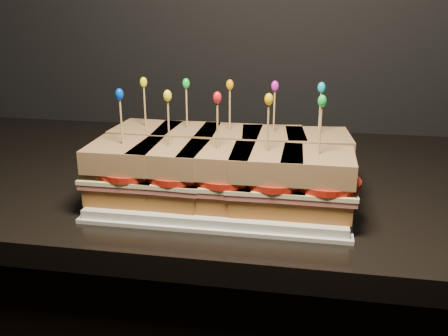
# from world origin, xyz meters

# --- Properties ---
(granite_slab) EXTENTS (2.41, 0.67, 0.04)m
(granite_slab) POSITION_xyz_m (0.56, 1.67, 0.91)
(granite_slab) COLOR black
(granite_slab) RESTS_ON cabinet
(platter) EXTENTS (0.38, 0.24, 0.02)m
(platter) POSITION_xyz_m (0.80, 1.53, 0.94)
(platter) COLOR silver
(platter) RESTS_ON granite_slab
(platter_rim) EXTENTS (0.39, 0.25, 0.01)m
(platter_rim) POSITION_xyz_m (0.80, 1.53, 0.93)
(platter_rim) COLOR silver
(platter_rim) RESTS_ON granite_slab
(sandwich_0_bread_bot) EXTENTS (0.10, 0.10, 0.03)m
(sandwich_0_bread_bot) POSITION_xyz_m (0.66, 1.59, 0.96)
(sandwich_0_bread_bot) COLOR brown
(sandwich_0_bread_bot) RESTS_ON platter
(sandwich_0_ham) EXTENTS (0.11, 0.11, 0.01)m
(sandwich_0_ham) POSITION_xyz_m (0.66, 1.59, 0.98)
(sandwich_0_ham) COLOR #BC5F58
(sandwich_0_ham) RESTS_ON sandwich_0_bread_bot
(sandwich_0_cheese) EXTENTS (0.12, 0.11, 0.01)m
(sandwich_0_cheese) POSITION_xyz_m (0.66, 1.59, 0.98)
(sandwich_0_cheese) COLOR #FBF0AD
(sandwich_0_cheese) RESTS_ON sandwich_0_ham
(sandwich_0_tomato) EXTENTS (0.10, 0.10, 0.01)m
(sandwich_0_tomato) POSITION_xyz_m (0.67, 1.58, 0.99)
(sandwich_0_tomato) COLOR red
(sandwich_0_tomato) RESTS_ON sandwich_0_cheese
(sandwich_0_bread_top) EXTENTS (0.11, 0.11, 0.03)m
(sandwich_0_bread_top) POSITION_xyz_m (0.66, 1.59, 1.01)
(sandwich_0_bread_top) COLOR #632D10
(sandwich_0_bread_top) RESTS_ON sandwich_0_tomato
(sandwich_0_pick) EXTENTS (0.00, 0.00, 0.09)m
(sandwich_0_pick) POSITION_xyz_m (0.66, 1.59, 1.06)
(sandwich_0_pick) COLOR tan
(sandwich_0_pick) RESTS_ON sandwich_0_bread_top
(sandwich_0_frill) EXTENTS (0.01, 0.01, 0.02)m
(sandwich_0_frill) POSITION_xyz_m (0.66, 1.59, 1.11)
(sandwich_0_frill) COLOR yellow
(sandwich_0_frill) RESTS_ON sandwich_0_pick
(sandwich_1_bread_bot) EXTENTS (0.10, 0.10, 0.03)m
(sandwich_1_bread_bot) POSITION_xyz_m (0.73, 1.59, 0.96)
(sandwich_1_bread_bot) COLOR brown
(sandwich_1_bread_bot) RESTS_ON platter
(sandwich_1_ham) EXTENTS (0.11, 0.11, 0.01)m
(sandwich_1_ham) POSITION_xyz_m (0.73, 1.59, 0.98)
(sandwich_1_ham) COLOR #BC5F58
(sandwich_1_ham) RESTS_ON sandwich_1_bread_bot
(sandwich_1_cheese) EXTENTS (0.11, 0.11, 0.01)m
(sandwich_1_cheese) POSITION_xyz_m (0.73, 1.59, 0.98)
(sandwich_1_cheese) COLOR #FBF0AD
(sandwich_1_cheese) RESTS_ON sandwich_1_ham
(sandwich_1_tomato) EXTENTS (0.10, 0.10, 0.01)m
(sandwich_1_tomato) POSITION_xyz_m (0.74, 1.58, 0.99)
(sandwich_1_tomato) COLOR red
(sandwich_1_tomato) RESTS_ON sandwich_1_cheese
(sandwich_1_bread_top) EXTENTS (0.10, 0.10, 0.03)m
(sandwich_1_bread_top) POSITION_xyz_m (0.73, 1.59, 1.01)
(sandwich_1_bread_top) COLOR #632D10
(sandwich_1_bread_top) RESTS_ON sandwich_1_tomato
(sandwich_1_pick) EXTENTS (0.00, 0.00, 0.09)m
(sandwich_1_pick) POSITION_xyz_m (0.73, 1.59, 1.06)
(sandwich_1_pick) COLOR tan
(sandwich_1_pick) RESTS_ON sandwich_1_bread_top
(sandwich_1_frill) EXTENTS (0.01, 0.01, 0.02)m
(sandwich_1_frill) POSITION_xyz_m (0.73, 1.59, 1.11)
(sandwich_1_frill) COLOR green
(sandwich_1_frill) RESTS_ON sandwich_1_pick
(sandwich_2_bread_bot) EXTENTS (0.10, 0.10, 0.03)m
(sandwich_2_bread_bot) POSITION_xyz_m (0.80, 1.59, 0.96)
(sandwich_2_bread_bot) COLOR brown
(sandwich_2_bread_bot) RESTS_ON platter
(sandwich_2_ham) EXTENTS (0.11, 0.10, 0.01)m
(sandwich_2_ham) POSITION_xyz_m (0.80, 1.59, 0.98)
(sandwich_2_ham) COLOR #BC5F58
(sandwich_2_ham) RESTS_ON sandwich_2_bread_bot
(sandwich_2_cheese) EXTENTS (0.11, 0.11, 0.01)m
(sandwich_2_cheese) POSITION_xyz_m (0.80, 1.59, 0.98)
(sandwich_2_cheese) COLOR #FBF0AD
(sandwich_2_cheese) RESTS_ON sandwich_2_ham
(sandwich_2_tomato) EXTENTS (0.10, 0.10, 0.01)m
(sandwich_2_tomato) POSITION_xyz_m (0.82, 1.58, 0.99)
(sandwich_2_tomato) COLOR red
(sandwich_2_tomato) RESTS_ON sandwich_2_cheese
(sandwich_2_bread_top) EXTENTS (0.10, 0.10, 0.03)m
(sandwich_2_bread_top) POSITION_xyz_m (0.80, 1.59, 1.01)
(sandwich_2_bread_top) COLOR #632D10
(sandwich_2_bread_top) RESTS_ON sandwich_2_tomato
(sandwich_2_pick) EXTENTS (0.00, 0.00, 0.09)m
(sandwich_2_pick) POSITION_xyz_m (0.80, 1.59, 1.06)
(sandwich_2_pick) COLOR tan
(sandwich_2_pick) RESTS_ON sandwich_2_bread_top
(sandwich_2_frill) EXTENTS (0.01, 0.01, 0.02)m
(sandwich_2_frill) POSITION_xyz_m (0.80, 1.59, 1.11)
(sandwich_2_frill) COLOR orange
(sandwich_2_frill) RESTS_ON sandwich_2_pick
(sandwich_3_bread_bot) EXTENTS (0.11, 0.11, 0.03)m
(sandwich_3_bread_bot) POSITION_xyz_m (0.88, 1.59, 0.96)
(sandwich_3_bread_bot) COLOR brown
(sandwich_3_bread_bot) RESTS_ON platter
(sandwich_3_ham) EXTENTS (0.12, 0.12, 0.01)m
(sandwich_3_ham) POSITION_xyz_m (0.88, 1.59, 0.98)
(sandwich_3_ham) COLOR #BC5F58
(sandwich_3_ham) RESTS_ON sandwich_3_bread_bot
(sandwich_3_cheese) EXTENTS (0.12, 0.12, 0.01)m
(sandwich_3_cheese) POSITION_xyz_m (0.88, 1.59, 0.98)
(sandwich_3_cheese) COLOR #FBF0AD
(sandwich_3_cheese) RESTS_ON sandwich_3_ham
(sandwich_3_tomato) EXTENTS (0.10, 0.10, 0.01)m
(sandwich_3_tomato) POSITION_xyz_m (0.89, 1.58, 0.99)
(sandwich_3_tomato) COLOR red
(sandwich_3_tomato) RESTS_ON sandwich_3_cheese
(sandwich_3_bread_top) EXTENTS (0.11, 0.11, 0.03)m
(sandwich_3_bread_top) POSITION_xyz_m (0.88, 1.59, 1.01)
(sandwich_3_bread_top) COLOR #632D10
(sandwich_3_bread_top) RESTS_ON sandwich_3_tomato
(sandwich_3_pick) EXTENTS (0.00, 0.00, 0.09)m
(sandwich_3_pick) POSITION_xyz_m (0.88, 1.59, 1.06)
(sandwich_3_pick) COLOR tan
(sandwich_3_pick) RESTS_ON sandwich_3_bread_top
(sandwich_3_frill) EXTENTS (0.01, 0.01, 0.02)m
(sandwich_3_frill) POSITION_xyz_m (0.88, 1.59, 1.11)
(sandwich_3_frill) COLOR #C21CA7
(sandwich_3_frill) RESTS_ON sandwich_3_pick
(sandwich_4_bread_bot) EXTENTS (0.11, 0.11, 0.03)m
(sandwich_4_bread_bot) POSITION_xyz_m (0.95, 1.59, 0.96)
(sandwich_4_bread_bot) COLOR brown
(sandwich_4_bread_bot) RESTS_ON platter
(sandwich_4_ham) EXTENTS (0.12, 0.12, 0.01)m
(sandwich_4_ham) POSITION_xyz_m (0.95, 1.59, 0.98)
(sandwich_4_ham) COLOR #BC5F58
(sandwich_4_ham) RESTS_ON sandwich_4_bread_bot
(sandwich_4_cheese) EXTENTS (0.12, 0.12, 0.01)m
(sandwich_4_cheese) POSITION_xyz_m (0.95, 1.59, 0.98)
(sandwich_4_cheese) COLOR #FBF0AD
(sandwich_4_cheese) RESTS_ON sandwich_4_ham
(sandwich_4_tomato) EXTENTS (0.10, 0.10, 0.01)m
(sandwich_4_tomato) POSITION_xyz_m (0.96, 1.58, 0.99)
(sandwich_4_tomato) COLOR red
(sandwich_4_tomato) RESTS_ON sandwich_4_cheese
(sandwich_4_bread_top) EXTENTS (0.11, 0.11, 0.03)m
(sandwich_4_bread_top) POSITION_xyz_m (0.95, 1.59, 1.01)
(sandwich_4_bread_top) COLOR #632D10
(sandwich_4_bread_top) RESTS_ON sandwich_4_tomato
(sandwich_4_pick) EXTENTS (0.00, 0.00, 0.09)m
(sandwich_4_pick) POSITION_xyz_m (0.95, 1.59, 1.06)
(sandwich_4_pick) COLOR tan
(sandwich_4_pick) RESTS_ON sandwich_4_bread_top
(sandwich_4_frill) EXTENTS (0.01, 0.01, 0.02)m
(sandwich_4_frill) POSITION_xyz_m (0.95, 1.59, 1.11)
(sandwich_4_frill) COLOR #06B4C4
(sandwich_4_frill) RESTS_ON sandwich_4_pick
(sandwich_5_bread_bot) EXTENTS (0.10, 0.10, 0.03)m
(sandwich_5_bread_bot) POSITION_xyz_m (0.66, 1.48, 0.96)
(sandwich_5_bread_bot) COLOR brown
(sandwich_5_bread_bot) RESTS_ON platter
(sandwich_5_ham) EXTENTS (0.11, 0.11, 0.01)m
(sandwich_5_ham) POSITION_xyz_m (0.66, 1.48, 0.98)
(sandwich_5_ham) COLOR #BC5F58
(sandwich_5_ham) RESTS_ON sandwich_5_bread_bot
(sandwich_5_cheese) EXTENTS (0.11, 0.11, 0.01)m
(sandwich_5_cheese) POSITION_xyz_m (0.66, 1.48, 0.98)
(sandwich_5_cheese) COLOR #FBF0AD
(sandwich_5_cheese) RESTS_ON sandwich_5_ham
(sandwich_5_tomato) EXTENTS (0.10, 0.10, 0.01)m
(sandwich_5_tomato) POSITION_xyz_m (0.67, 1.47, 0.99)
(sandwich_5_tomato) COLOR red
(sandwich_5_tomato) RESTS_ON sandwich_5_cheese
(sandwich_5_bread_top) EXTENTS (0.10, 0.10, 0.03)m
(sandwich_5_bread_top) POSITION_xyz_m (0.66, 1.48, 1.01)
(sandwich_5_bread_top) COLOR #632D10
(sandwich_5_bread_top) RESTS_ON sandwich_5_tomato
(sandwich_5_pick) EXTENTS (0.00, 0.00, 0.09)m
(sandwich_5_pick) POSITION_xyz_m (0.66, 1.48, 1.06)
(sandwich_5_pick) COLOR tan
(sandwich_5_pick) RESTS_ON sandwich_5_bread_top
(sandwich_5_frill) EXTENTS (0.01, 0.01, 0.02)m
(sandwich_5_frill) POSITION_xyz_m (0.66, 1.48, 1.11)
(sandwich_5_frill) COLOR #0238D1
(sandwich_5_frill) RESTS_ON sandwich_5_pick
(sandwich_6_bread_bot) EXTENTS (0.10, 0.10, 0.03)m
(sandwich_6_bread_bot) POSITION_xyz_m (0.73, 1.48, 0.96)
(sandwich_6_bread_bot) COLOR brown
(sandwich_6_bread_bot) RESTS_ON platter
(sandwich_6_ham) EXTENTS (0.11, 0.11, 0.01)m
(sandwich_6_ham) POSITION_xyz_m (0.73, 1.48, 0.98)
(sandwich_6_ham) COLOR #BC5F58
(sandwich_6_ham) RESTS_ON sandwich_6_bread_bot
(sandwich_6_cheese) EXTENTS (0.12, 0.11, 0.01)m
(sandwich_6_cheese) POSITION_xyz_m (0.73, 1.48, 0.98)
(sandwich_6_cheese) COLOR #FBF0AD
(sandwich_6_cheese) RESTS_ON sandwich_6_ham
(sandwich_6_tomato) EXTENTS (0.10, 0.10, 0.01)m
(sandwich_6_tomato) POSITION_xyz_m (0.74, 1.47, 0.99)
(sandwich_6_tomato) COLOR red
(sandwich_6_tomato) RESTS_ON sandwich_6_cheese
(sandwich_6_bread_top) EXTENTS (0.11, 0.11, 0.03)m
(sandwich_6_bread_top) POSITION_xyz_m (0.73, 1.48, 1.01)
(sandwich_6_bread_top) COLOR #632D10
(sandwich_6_bread_top) RESTS_ON sandwich_6_tomato
(sandwich_6_pick) EXTENTS (0.00, 0.00, 0.09)m
(sandwich_6_pick) POSITION_xyz_m (0.73, 1.48, 1.06)
(sandwich_6_pick) COLOR tan
(sandwich_6_pick) RESTS_ON sandwich_6_bread_top
(sandwich_6_frill) EXTENTS (0.01, 0.01, 0.02)m
(sandwich_6_frill) POSITION_xyz_m (0.73, 1.48, 1.11)
(sandwich_6_frill) COLOR yellow
(sandwich_6_frill) RESTS_ON sandwich_6_pick
(sandwich_7_bread_bot) EXTENTS (0.10, 0.10, 0.03)m
(sandwich_7_bread_bot) POSITION_xyz_m (0.80, 1.48, 0.96)
(sandwich_7_bread_bot) COLOR brown
(sandwich_7_bread_bot) RESTS_ON platter
(sandwich_7_ham) EXTENTS (0.11, 0.10, 0.01)m
(sandwich_7_ham) POSITION_xyz_m (0.80, 1.48, 0.98)
(sandwich_7_ham) COLOR #BC5F58
(sandwich_7_ham) RESTS_ON sandwich_7_bread_bot
(sandwich_7_cheese) EXTENTS (0.11, 0.11, 0.01)m
(sandwich_7_cheese) POSITION_xyz_m (0.80, 1.48, 0.98)
(sandwich_7_cheese) COLOR #FBF0AD
(sandwich_7_cheese) RESTS_ON sandwich_7_ham
(sandwich_7_tomato) EXTENTS (0.10, 0.10, 0.01)m
(sandwich_7_tomato) POSITION_xyz_m (0.82, 1.47, 0.99)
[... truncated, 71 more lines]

